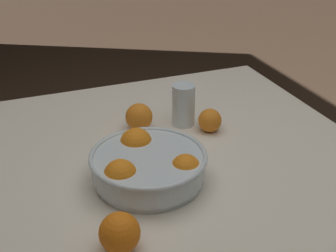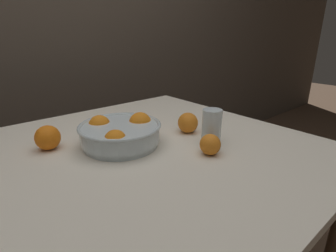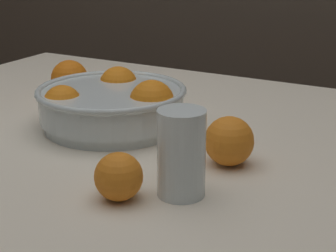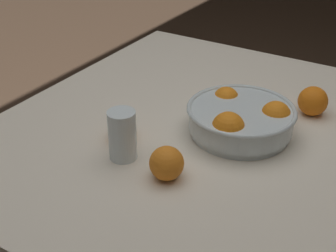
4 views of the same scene
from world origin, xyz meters
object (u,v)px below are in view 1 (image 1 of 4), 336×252
Objects in this scene: orange_loose_aside at (139,117)px; orange_loose_near_bowl at (120,233)px; orange_loose_front at (210,120)px; fruit_bowl at (148,165)px; juice_glass at (183,107)px.

orange_loose_near_bowl is at bearing 157.59° from orange_loose_aside.
orange_loose_front is (0.38, -0.38, -0.01)m from orange_loose_near_bowl.
fruit_bowl is at bearing 125.41° from orange_loose_front.
juice_glass reaches higher than orange_loose_aside.
orange_loose_near_bowl reaches higher than orange_loose_front.
fruit_bowl is at bearing -32.21° from orange_loose_near_bowl.
orange_loose_near_bowl is 0.51m from orange_loose_aside.
orange_loose_aside is at bearing -22.41° from orange_loose_near_bowl.
juice_glass is at bearing -35.84° from orange_loose_near_bowl.
juice_glass reaches higher than orange_loose_front.
juice_glass is at bearing 38.34° from orange_loose_front.
orange_loose_near_bowl is (-0.20, 0.13, -0.00)m from fruit_bowl.
juice_glass is 1.84× the size of orange_loose_front.
orange_loose_near_bowl is 0.54m from orange_loose_front.
orange_loose_near_bowl is at bearing 144.16° from juice_glass.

